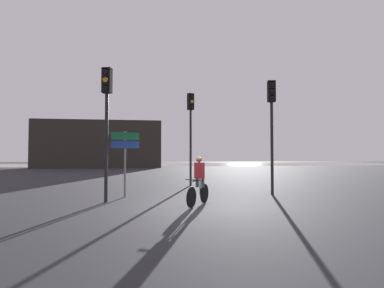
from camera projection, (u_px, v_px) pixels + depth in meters
ground_plane at (199, 206)px, 9.73m from camera, size 120.00×120.00×0.00m
water_strip at (159, 165)px, 49.17m from camera, size 80.00×16.00×0.01m
distant_building at (99, 144)px, 38.25m from camera, size 15.58×4.00×5.94m
traffic_light_near_left at (107, 109)px, 10.60m from camera, size 0.38×0.40×4.77m
traffic_light_center at (191, 122)px, 16.32m from camera, size 0.39×0.41×5.02m
traffic_light_near_right at (272, 116)px, 12.60m from camera, size 0.36×0.37×4.80m
direction_sign_post at (125, 152)px, 11.79m from camera, size 1.07×0.32×2.60m
cyclist at (199, 180)px, 9.97m from camera, size 0.98×1.45×1.62m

